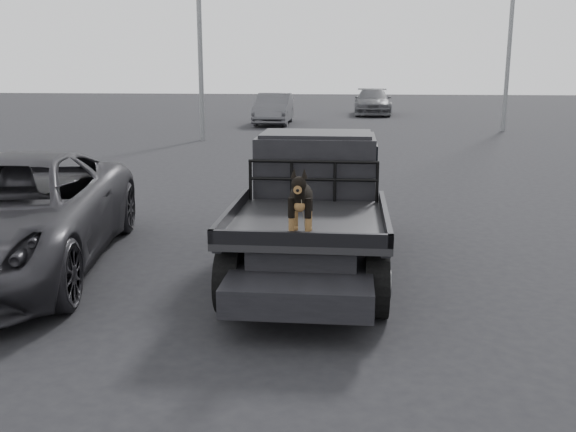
# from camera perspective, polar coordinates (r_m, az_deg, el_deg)

# --- Properties ---
(ground) EXTENTS (120.00, 120.00, 0.00)m
(ground) POSITION_cam_1_polar(r_m,az_deg,el_deg) (6.99, -3.21, -10.00)
(ground) COLOR black
(ground) RESTS_ON ground
(flatbed_ute) EXTENTS (2.00, 5.40, 0.92)m
(flatbed_ute) POSITION_cam_1_polar(r_m,az_deg,el_deg) (8.86, 2.13, -1.82)
(flatbed_ute) COLOR black
(flatbed_ute) RESTS_ON ground
(ute_cab) EXTENTS (1.72, 1.30, 0.88)m
(ute_cab) POSITION_cam_1_polar(r_m,az_deg,el_deg) (9.60, 2.53, 4.84)
(ute_cab) COLOR black
(ute_cab) RESTS_ON flatbed_ute
(headache_rack) EXTENTS (1.80, 0.08, 0.55)m
(headache_rack) POSITION_cam_1_polar(r_m,az_deg,el_deg) (8.89, 2.25, 3.10)
(headache_rack) COLOR black
(headache_rack) RESTS_ON flatbed_ute
(dog) EXTENTS (0.32, 0.60, 0.74)m
(dog) POSITION_cam_1_polar(r_m,az_deg,el_deg) (7.08, 1.17, 1.27)
(dog) COLOR black
(dog) RESTS_ON flatbed_ute
(parked_suv) EXTENTS (3.45, 5.98, 1.57)m
(parked_suv) POSITION_cam_1_polar(r_m,az_deg,el_deg) (9.48, -23.70, 0.08)
(parked_suv) COLOR #2A292D
(parked_suv) RESTS_ON ground
(distant_car_a) EXTENTS (1.60, 4.52, 1.49)m
(distant_car_a) POSITION_cam_1_polar(r_m,az_deg,el_deg) (31.49, -1.27, 9.50)
(distant_car_a) COLOR #49494E
(distant_car_a) RESTS_ON ground
(distant_car_b) EXTENTS (2.13, 5.13, 1.48)m
(distant_car_b) POSITION_cam_1_polar(r_m,az_deg,el_deg) (38.17, 7.52, 10.03)
(distant_car_b) COLOR #4A4B4F
(distant_car_b) RESTS_ON ground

